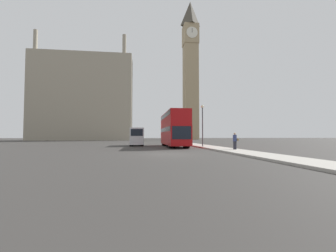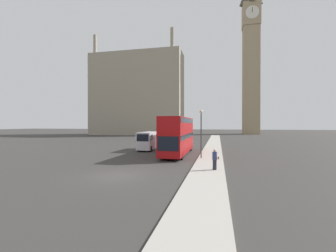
# 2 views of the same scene
# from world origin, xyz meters

# --- Properties ---
(ground_plane) EXTENTS (300.00, 300.00, 0.00)m
(ground_plane) POSITION_xyz_m (0.00, 0.00, 0.00)
(ground_plane) COLOR #383533
(sidewalk_strip) EXTENTS (2.60, 120.00, 0.15)m
(sidewalk_strip) POSITION_xyz_m (6.30, 0.00, 0.07)
(sidewalk_strip) COLOR #ADA89E
(sidewalk_strip) RESTS_ON ground_plane
(clock_tower) EXTENTS (6.30, 6.47, 60.08)m
(clock_tower) POSITION_xyz_m (19.33, 75.63, 30.84)
(clock_tower) COLOR tan
(clock_tower) RESTS_ON ground_plane
(building_block_distant) EXTENTS (32.61, 10.49, 35.12)m
(building_block_distant) POSITION_xyz_m (-21.35, 61.17, 14.43)
(building_block_distant) COLOR #9E937F
(building_block_distant) RESTS_ON ground_plane
(red_double_decker_bus) EXTENTS (2.46, 11.45, 4.53)m
(red_double_decker_bus) POSITION_xyz_m (2.30, 12.23, 2.53)
(red_double_decker_bus) COLOR #A80F11
(red_double_decker_bus) RESTS_ON ground_plane
(white_van) EXTENTS (1.96, 5.42, 2.60)m
(white_van) POSITION_xyz_m (-2.67, 15.91, 1.39)
(white_van) COLOR silver
(white_van) RESTS_ON ground_plane
(pedestrian) EXTENTS (0.52, 0.36, 1.61)m
(pedestrian) POSITION_xyz_m (6.84, 2.98, 0.96)
(pedestrian) COLOR #23232D
(pedestrian) RESTS_ON sidewalk_strip
(street_lamp) EXTENTS (0.36, 0.36, 5.09)m
(street_lamp) POSITION_xyz_m (5.35, 8.94, 3.55)
(street_lamp) COLOR #38383D
(street_lamp) RESTS_ON sidewalk_strip
(parked_sedan) EXTENTS (1.75, 4.67, 1.50)m
(parked_sedan) POSITION_xyz_m (-2.27, 37.40, 0.68)
(parked_sedan) COLOR #99999E
(parked_sedan) RESTS_ON ground_plane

